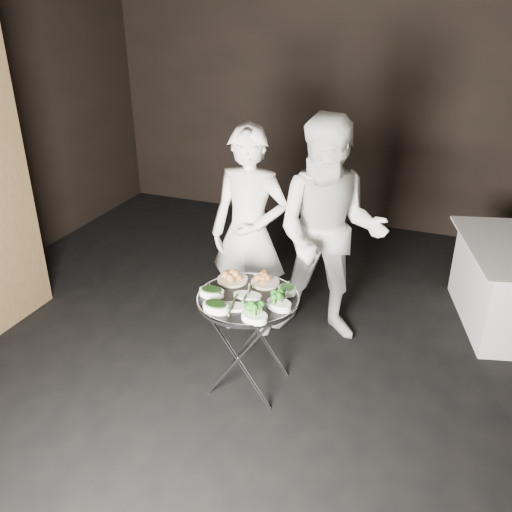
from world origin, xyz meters
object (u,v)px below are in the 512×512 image
(serving_tray, at_px, (248,299))
(tray_stand, at_px, (248,338))
(waiter_left, at_px, (249,234))
(waiter_right, at_px, (329,233))

(serving_tray, bearing_deg, tray_stand, 141.34)
(serving_tray, height_order, waiter_left, waiter_left)
(waiter_right, bearing_deg, tray_stand, -119.84)
(tray_stand, height_order, waiter_left, waiter_left)
(serving_tray, relative_size, waiter_left, 0.41)
(serving_tray, xyz_separation_m, waiter_right, (0.33, 0.83, 0.18))
(waiter_right, bearing_deg, waiter_left, -176.87)
(waiter_left, bearing_deg, tray_stand, -70.45)
(tray_stand, xyz_separation_m, serving_tray, (0.00, -0.00, 0.31))
(tray_stand, distance_m, serving_tray, 0.31)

